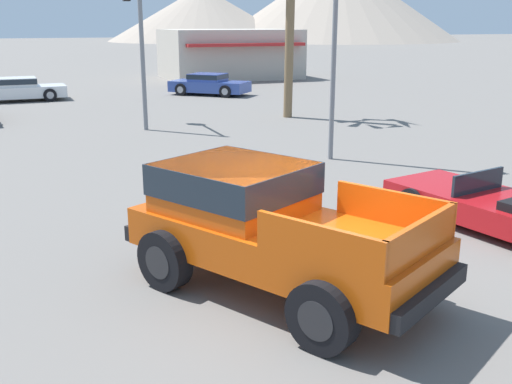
{
  "coord_description": "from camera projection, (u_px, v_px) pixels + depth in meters",
  "views": [
    {
      "loc": [
        -3.69,
        -7.06,
        3.84
      ],
      "look_at": [
        -0.38,
        1.37,
        1.27
      ],
      "focal_mm": 42.0,
      "sensor_mm": 36.0,
      "label": 1
    }
  ],
  "objects": [
    {
      "name": "orange_pickup_truck",
      "position": [
        264.0,
        220.0,
        8.77
      ],
      "size": [
        3.98,
        5.08,
        1.81
      ],
      "rotation": [
        0.0,
        0.0,
        0.5
      ],
      "color": "#CC4C0C",
      "rests_on": "ground_plane"
    },
    {
      "name": "traffic_light_main",
      "position": [
        135.0,
        17.0,
        22.12
      ],
      "size": [
        0.38,
        3.09,
        5.84
      ],
      "rotation": [
        0.0,
        0.0,
        1.57
      ],
      "color": "slate",
      "rests_on": "ground_plane"
    },
    {
      "name": "storefront_building",
      "position": [
        229.0,
        54.0,
        42.7
      ],
      "size": [
        9.06,
        7.24,
        3.37
      ],
      "color": "#BCB2A3",
      "rests_on": "ground_plane"
    },
    {
      "name": "parked_car_white",
      "position": [
        19.0,
        89.0,
        30.2
      ],
      "size": [
        4.51,
        2.05,
        1.17
      ],
      "rotation": [
        0.0,
        0.0,
        4.75
      ],
      "color": "white",
      "rests_on": "ground_plane"
    },
    {
      "name": "red_convertible_car",
      "position": [
        498.0,
        209.0,
        11.47
      ],
      "size": [
        2.57,
        4.61,
        1.03
      ],
      "rotation": [
        0.0,
        0.0,
        0.2
      ],
      "color": "#B21419",
      "rests_on": "ground_plane"
    },
    {
      "name": "parked_car_blue",
      "position": [
        209.0,
        84.0,
        32.72
      ],
      "size": [
        4.33,
        4.17,
        1.16
      ],
      "rotation": [
        0.0,
        0.0,
        3.97
      ],
      "color": "#334C9E",
      "rests_on": "ground_plane"
    },
    {
      "name": "ground_plane",
      "position": [
        315.0,
        297.0,
        8.66
      ],
      "size": [
        320.0,
        320.0,
        0.0
      ],
      "primitive_type": "plane",
      "color": "slate"
    }
  ]
}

